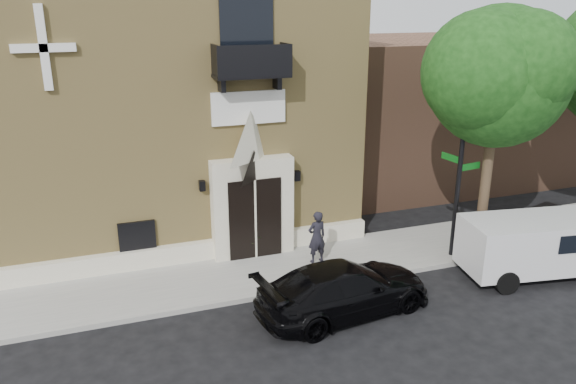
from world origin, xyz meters
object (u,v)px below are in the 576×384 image
at_px(black_sedan, 344,289).
at_px(dumpster, 544,225).
at_px(cargo_van, 544,244).
at_px(pedestrian_near, 317,237).
at_px(street_sign, 460,170).
at_px(fire_hydrant, 481,244).

relative_size(black_sedan, dumpster, 2.55).
relative_size(cargo_van, pedestrian_near, 2.82).
height_order(black_sedan, dumpster, black_sedan).
bearing_deg(pedestrian_near, dumpster, 165.23).
xyz_separation_m(street_sign, pedestrian_near, (-4.36, 0.92, -1.99)).
height_order(cargo_van, pedestrian_near, cargo_van).
height_order(dumpster, pedestrian_near, pedestrian_near).
bearing_deg(dumpster, pedestrian_near, 155.41).
bearing_deg(fire_hydrant, cargo_van, -56.62).
distance_m(cargo_van, fire_hydrant, 1.92).
bearing_deg(black_sedan, fire_hydrant, -82.62).
xyz_separation_m(street_sign, fire_hydrant, (0.84, -0.36, -2.46)).
distance_m(black_sedan, dumpster, 8.50).
bearing_deg(black_sedan, street_sign, -76.21).
relative_size(black_sedan, street_sign, 0.86).
xyz_separation_m(fire_hydrant, pedestrian_near, (-5.19, 1.28, 0.46)).
xyz_separation_m(cargo_van, fire_hydrant, (-1.02, 1.54, -0.51)).
xyz_separation_m(cargo_van, pedestrian_near, (-6.21, 2.82, -0.04)).
relative_size(fire_hydrant, pedestrian_near, 0.46).
distance_m(street_sign, pedestrian_near, 4.88).
bearing_deg(street_sign, black_sedan, -166.37).
height_order(street_sign, pedestrian_near, street_sign).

